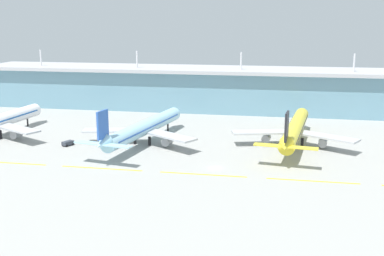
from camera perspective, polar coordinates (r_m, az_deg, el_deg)
name	(u,v)px	position (r m, az deg, el deg)	size (l,w,h in m)	color
ground_plane	(215,168)	(156.27, 2.86, -4.89)	(600.00, 600.00, 0.00)	#9E9E99
terminal_building	(241,89)	(252.93, 6.02, 4.70)	(288.00, 34.00, 31.72)	#6693A8
airliner_near_middle	(144,128)	(185.05, -5.91, -0.01)	(47.99, 68.57, 18.90)	#9ED1EA
airliner_far_middle	(295,129)	(186.25, 12.42, -0.17)	(48.40, 68.97, 18.90)	yellow
taxiway_stripe_west	(8,163)	(173.51, -21.48, -3.97)	(28.00, 0.70, 0.04)	yellow
taxiway_stripe_mid_west	(102,168)	(158.46, -10.94, -4.86)	(28.00, 0.70, 0.04)	yellow
taxiway_stripe_centre	(203,174)	(149.75, 1.34, -5.68)	(28.00, 0.70, 0.04)	yellow
taxiway_stripe_mid_east	(313,181)	(148.50, 14.48, -6.28)	(28.00, 0.70, 0.04)	yellow
pushback_tug	(68,143)	(189.05, -14.89, -1.78)	(4.01, 5.00, 1.85)	#333842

